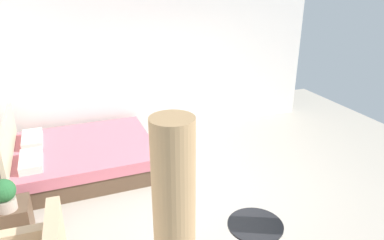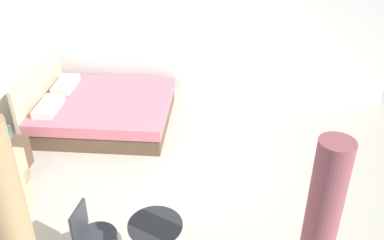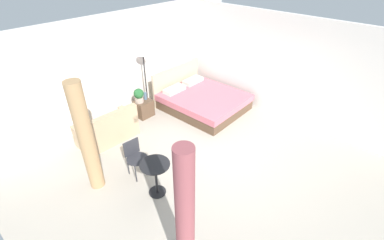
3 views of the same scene
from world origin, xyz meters
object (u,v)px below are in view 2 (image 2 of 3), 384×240
object	(u,v)px
bed	(101,110)
nightstand	(12,156)
vase	(8,132)
potted_plant	(0,134)
cafe_chair_near_window	(89,231)

from	to	relation	value
bed	nightstand	bearing A→B (deg)	148.33
bed	vase	distance (m)	1.68
bed	potted_plant	distance (m)	1.88
bed	nightstand	xyz separation A→B (m)	(-1.47, 0.91, -0.02)
potted_plant	vase	distance (m)	0.25
nightstand	potted_plant	world-z (taller)	potted_plant
vase	cafe_chair_near_window	xyz separation A→B (m)	(-1.71, -1.75, -0.09)
bed	cafe_chair_near_window	world-z (taller)	bed
potted_plant	cafe_chair_near_window	world-z (taller)	potted_plant
potted_plant	cafe_chair_near_window	xyz separation A→B (m)	(-1.49, -1.74, -0.20)
nightstand	cafe_chair_near_window	size ratio (longest dim) A/B	0.60
potted_plant	cafe_chair_near_window	size ratio (longest dim) A/B	0.51
bed	potted_plant	size ratio (longest dim) A/B	5.71
potted_plant	vase	size ratio (longest dim) A/B	1.97
nightstand	bed	bearing A→B (deg)	-31.67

